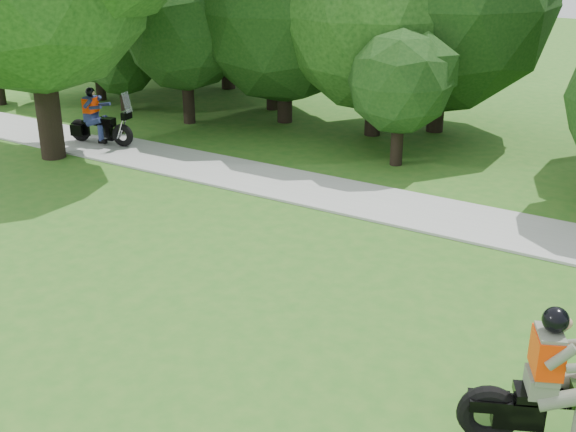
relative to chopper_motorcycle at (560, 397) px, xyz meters
The scene contains 5 objects.
ground 4.86m from the chopper_motorcycle, 163.64° to the right, with size 100.00×100.00×0.00m, color #2A631C.
walkway 8.12m from the chopper_motorcycle, 124.75° to the left, with size 60.00×2.20×0.06m, color #9F9F9A.
tree_line 14.92m from the chopper_motorcycle, 114.25° to the left, with size 39.44×12.00×7.77m.
chopper_motorcycle is the anchor object (origin of this frame).
touring_motorcycle 16.38m from the chopper_motorcycle, 155.81° to the left, with size 2.22×0.92×1.70m.
Camera 1 is at (5.71, -6.73, 6.11)m, focal length 45.00 mm.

